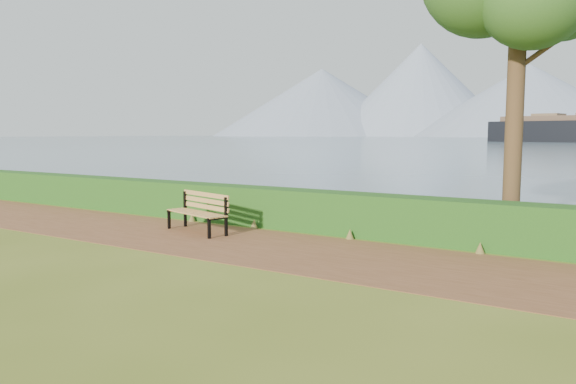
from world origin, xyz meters
The scene contains 4 objects.
ground centered at (0.00, 0.00, 0.00)m, with size 140.00×140.00×0.00m, color #53631C.
path centered at (0.00, 0.30, 0.01)m, with size 40.00×3.40×0.01m, color brown.
hedge centered at (0.00, 2.60, 0.50)m, with size 32.00×0.85×1.00m, color #163E11.
bench centered at (-1.92, 0.92, 0.56)m, with size 2.01×1.07×0.97m.
Camera 1 is at (7.19, -9.38, 2.42)m, focal length 35.00 mm.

